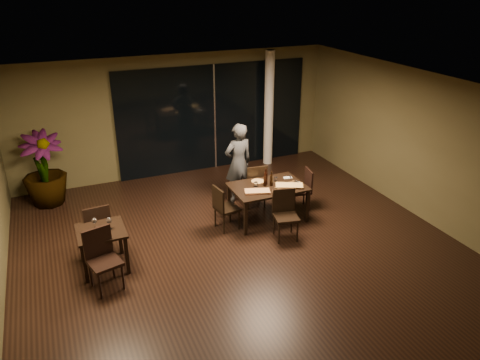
% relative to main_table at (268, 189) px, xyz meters
% --- Properties ---
extents(ground, '(8.00, 8.00, 0.00)m').
position_rel_main_table_xyz_m(ground, '(-1.00, -0.80, -0.68)').
color(ground, black).
rests_on(ground, ground).
extents(wall_back, '(8.00, 0.10, 3.00)m').
position_rel_main_table_xyz_m(wall_back, '(-1.00, 3.25, 0.82)').
color(wall_back, brown).
rests_on(wall_back, ground).
extents(wall_front, '(8.00, 0.10, 3.00)m').
position_rel_main_table_xyz_m(wall_front, '(-1.00, -4.85, 0.82)').
color(wall_front, brown).
rests_on(wall_front, ground).
extents(wall_right, '(0.10, 8.00, 3.00)m').
position_rel_main_table_xyz_m(wall_right, '(3.05, -0.80, 0.82)').
color(wall_right, brown).
rests_on(wall_right, ground).
extents(ceiling, '(8.00, 8.00, 0.04)m').
position_rel_main_table_xyz_m(ceiling, '(-1.00, -0.80, 2.34)').
color(ceiling, silver).
rests_on(ceiling, wall_back).
extents(window_panel, '(5.00, 0.06, 2.70)m').
position_rel_main_table_xyz_m(window_panel, '(0.00, 3.16, 0.67)').
color(window_panel, black).
rests_on(window_panel, ground).
extents(column, '(0.24, 0.24, 3.00)m').
position_rel_main_table_xyz_m(column, '(1.40, 2.85, 0.82)').
color(column, silver).
rests_on(column, ground).
extents(main_table, '(1.50, 1.00, 0.75)m').
position_rel_main_table_xyz_m(main_table, '(0.00, 0.00, 0.00)').
color(main_table, black).
rests_on(main_table, ground).
extents(side_table, '(0.80, 0.80, 0.75)m').
position_rel_main_table_xyz_m(side_table, '(-3.40, -0.50, -0.05)').
color(side_table, black).
rests_on(side_table, ground).
extents(chair_main_far, '(0.51, 0.51, 0.99)m').
position_rel_main_table_xyz_m(chair_main_far, '(-0.00, 0.61, -0.12)').
color(chair_main_far, black).
rests_on(chair_main_far, ground).
extents(chair_main_near, '(0.52, 0.52, 0.96)m').
position_rel_main_table_xyz_m(chair_main_near, '(-0.01, -0.77, -0.14)').
color(chair_main_near, black).
rests_on(chair_main_near, ground).
extents(chair_main_left, '(0.49, 0.49, 0.93)m').
position_rel_main_table_xyz_m(chair_main_left, '(-1.00, -0.05, -0.16)').
color(chair_main_left, black).
rests_on(chair_main_left, ground).
extents(chair_main_right, '(0.48, 0.48, 0.90)m').
position_rel_main_table_xyz_m(chair_main_right, '(0.93, 0.14, -0.17)').
color(chair_main_right, black).
rests_on(chair_main_right, ground).
extents(chair_side_far, '(0.50, 0.50, 0.99)m').
position_rel_main_table_xyz_m(chair_side_far, '(-3.41, 0.01, -0.12)').
color(chair_side_far, black).
rests_on(chair_side_far, ground).
extents(chair_side_near, '(0.58, 0.58, 1.02)m').
position_rel_main_table_xyz_m(chair_side_near, '(-3.47, -1.03, -0.10)').
color(chair_side_near, black).
rests_on(chair_side_near, ground).
extents(diner, '(0.65, 0.47, 1.81)m').
position_rel_main_table_xyz_m(diner, '(-0.22, 1.05, 0.23)').
color(diner, '#323437').
rests_on(diner, ground).
extents(potted_plant, '(1.05, 1.05, 1.65)m').
position_rel_main_table_xyz_m(potted_plant, '(-4.19, 2.54, 0.15)').
color(potted_plant, '#184818').
rests_on(potted_plant, ground).
extents(pizza_board_left, '(0.55, 0.38, 0.01)m').
position_rel_main_table_xyz_m(pizza_board_left, '(-0.33, -0.18, 0.08)').
color(pizza_board_left, '#4F2B19').
rests_on(pizza_board_left, main_table).
extents(pizza_board_right, '(0.63, 0.44, 0.01)m').
position_rel_main_table_xyz_m(pizza_board_right, '(0.39, -0.19, 0.08)').
color(pizza_board_right, '#482F17').
rests_on(pizza_board_right, main_table).
extents(oblong_pizza_left, '(0.52, 0.36, 0.02)m').
position_rel_main_table_xyz_m(oblong_pizza_left, '(-0.33, -0.18, 0.10)').
color(oblong_pizza_left, maroon).
rests_on(oblong_pizza_left, pizza_board_left).
extents(oblong_pizza_right, '(0.58, 0.45, 0.02)m').
position_rel_main_table_xyz_m(oblong_pizza_right, '(0.39, -0.19, 0.10)').
color(oblong_pizza_right, maroon).
rests_on(oblong_pizza_right, pizza_board_right).
extents(round_pizza, '(0.27, 0.27, 0.01)m').
position_rel_main_table_xyz_m(round_pizza, '(-0.10, 0.27, 0.08)').
color(round_pizza, '#AC2213').
rests_on(round_pizza, main_table).
extents(bottle_a, '(0.06, 0.06, 0.28)m').
position_rel_main_table_xyz_m(bottle_a, '(-0.05, 0.03, 0.21)').
color(bottle_a, black).
rests_on(bottle_a, main_table).
extents(bottle_b, '(0.07, 0.07, 0.30)m').
position_rel_main_table_xyz_m(bottle_b, '(0.07, 0.00, 0.23)').
color(bottle_b, black).
rests_on(bottle_b, main_table).
extents(bottle_c, '(0.07, 0.07, 0.34)m').
position_rel_main_table_xyz_m(bottle_c, '(-0.00, 0.11, 0.24)').
color(bottle_c, black).
rests_on(bottle_c, main_table).
extents(tumbler_left, '(0.08, 0.08, 0.09)m').
position_rel_main_table_xyz_m(tumbler_left, '(-0.24, 0.08, 0.12)').
color(tumbler_left, white).
rests_on(tumbler_left, main_table).
extents(tumbler_right, '(0.07, 0.07, 0.08)m').
position_rel_main_table_xyz_m(tumbler_right, '(0.27, 0.17, 0.11)').
color(tumbler_right, white).
rests_on(tumbler_right, main_table).
extents(napkin_near, '(0.20, 0.15, 0.01)m').
position_rel_main_table_xyz_m(napkin_near, '(0.58, -0.10, 0.08)').
color(napkin_near, white).
rests_on(napkin_near, main_table).
extents(napkin_far, '(0.20, 0.14, 0.01)m').
position_rel_main_table_xyz_m(napkin_far, '(0.57, 0.20, 0.08)').
color(napkin_far, white).
rests_on(napkin_far, main_table).
extents(wine_glass_a, '(0.08, 0.08, 0.19)m').
position_rel_main_table_xyz_m(wine_glass_a, '(-3.47, -0.42, 0.17)').
color(wine_glass_a, white).
rests_on(wine_glass_a, side_table).
extents(wine_glass_b, '(0.09, 0.09, 0.20)m').
position_rel_main_table_xyz_m(wine_glass_b, '(-3.24, -0.52, 0.17)').
color(wine_glass_b, white).
rests_on(wine_glass_b, side_table).
extents(side_napkin, '(0.20, 0.15, 0.01)m').
position_rel_main_table_xyz_m(side_napkin, '(-3.36, -0.66, 0.08)').
color(side_napkin, white).
rests_on(side_napkin, side_table).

